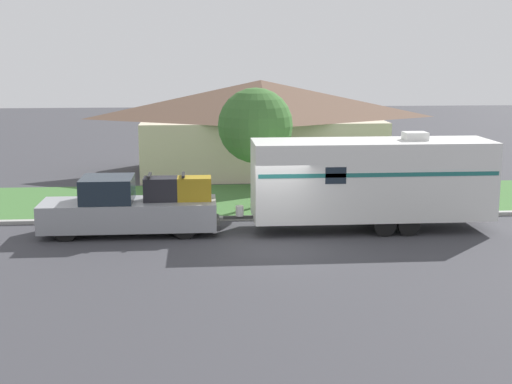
# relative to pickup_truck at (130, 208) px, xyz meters

# --- Properties ---
(ground_plane) EXTENTS (120.00, 120.00, 0.00)m
(ground_plane) POSITION_rel_pickup_truck_xyz_m (4.75, -2.00, -0.91)
(ground_plane) COLOR #38383D
(curb_strip) EXTENTS (80.00, 0.30, 0.14)m
(curb_strip) POSITION_rel_pickup_truck_xyz_m (4.75, 1.75, -0.84)
(curb_strip) COLOR #999993
(curb_strip) RESTS_ON ground_plane
(lawn_strip) EXTENTS (80.00, 7.00, 0.03)m
(lawn_strip) POSITION_rel_pickup_truck_xyz_m (4.75, 5.40, -0.89)
(lawn_strip) COLOR #3D6B33
(lawn_strip) RESTS_ON ground_plane
(house_across_street) EXTENTS (12.97, 7.26, 4.76)m
(house_across_street) POSITION_rel_pickup_truck_xyz_m (5.58, 12.57, 1.56)
(house_across_street) COLOR beige
(house_across_street) RESTS_ON ground_plane
(pickup_truck) EXTENTS (6.07, 1.95, 2.08)m
(pickup_truck) POSITION_rel_pickup_truck_xyz_m (0.00, 0.00, 0.00)
(pickup_truck) COLOR black
(pickup_truck) RESTS_ON ground_plane
(travel_trailer) EXTENTS (9.36, 2.36, 3.43)m
(travel_trailer) POSITION_rel_pickup_truck_xyz_m (8.38, -0.00, 0.89)
(travel_trailer) COLOR black
(travel_trailer) RESTS_ON ground_plane
(mailbox) EXTENTS (0.48, 0.20, 1.38)m
(mailbox) POSITION_rel_pickup_truck_xyz_m (12.80, 2.47, 0.15)
(mailbox) COLOR brown
(mailbox) RESTS_ON ground_plane
(tree_in_yard) EXTENTS (2.96, 2.96, 4.81)m
(tree_in_yard) POSITION_rel_pickup_truck_xyz_m (4.60, 3.76, 2.41)
(tree_in_yard) COLOR brown
(tree_in_yard) RESTS_ON ground_plane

